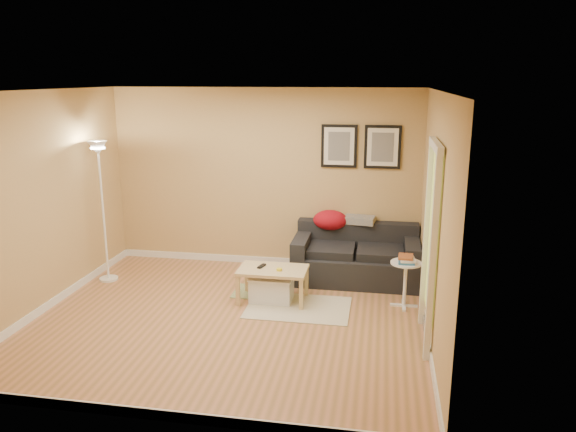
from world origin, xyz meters
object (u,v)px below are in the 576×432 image
Objects in this scene: storage_bin at (272,288)px; side_table at (405,284)px; sofa at (356,254)px; floor_lamp at (103,216)px; coffee_table at (273,285)px; book_stack at (406,259)px.

side_table is (1.64, 0.10, 0.12)m from storage_bin.
sofa is 0.88× the size of floor_lamp.
coffee_table is 1.59× the size of storage_bin.
storage_bin is at bearing -176.61° from side_table.
book_stack is 0.13× the size of floor_lamp.
floor_lamp is (-2.40, 0.33, 0.70)m from coffee_table.
coffee_table is at bearing -7.78° from floor_lamp.
floor_lamp reaches higher than book_stack.
sofa is at bearing 9.79° from floor_lamp.
coffee_table is 0.05m from storage_bin.
side_table reaches higher than storage_bin.
book_stack is at bearing -3.30° from floor_lamp.
side_table reaches higher than coffee_table.
floor_lamp is at bearing 161.95° from coffee_table.
book_stack is (0.00, 0.00, 0.33)m from side_table.
coffee_table is at bearing -137.15° from sofa.
storage_bin is 0.28× the size of floor_lamp.
sofa is 6.64× the size of book_stack.
sofa reaches higher than book_stack.
sofa is 1.06m from book_stack.
floor_lamp reaches higher than sofa.
sofa reaches higher than side_table.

